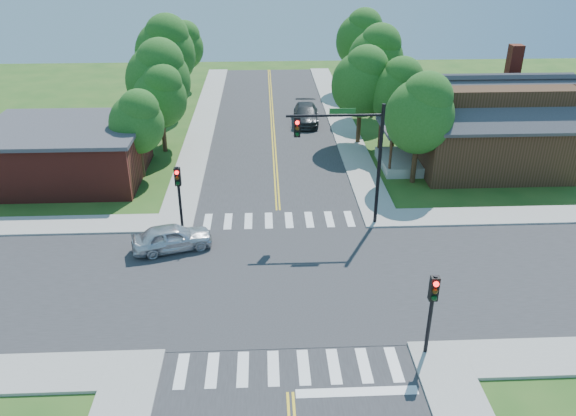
{
  "coord_description": "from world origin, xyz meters",
  "views": [
    {
      "loc": [
        -0.79,
        -23.08,
        15.63
      ],
      "look_at": [
        0.42,
        3.51,
        2.2
      ],
      "focal_mm": 35.0,
      "sensor_mm": 36.0,
      "label": 1
    }
  ],
  "objects_px": {
    "signal_pole_nw": "(178,186)",
    "car_silver": "(172,238)",
    "signal_mast_ne": "(350,146)",
    "signal_pole_se": "(432,301)",
    "house_ne": "(489,121)",
    "car_dgrey": "(306,115)"
  },
  "relations": [
    {
      "from": "house_ne",
      "to": "signal_pole_se",
      "type": "bearing_deg",
      "value": -115.58
    },
    {
      "from": "signal_mast_ne",
      "to": "signal_pole_nw",
      "type": "xyz_separation_m",
      "value": [
        -9.51,
        -0.01,
        -2.19
      ]
    },
    {
      "from": "signal_pole_se",
      "to": "car_dgrey",
      "type": "relative_size",
      "value": 0.7
    },
    {
      "from": "signal_mast_ne",
      "to": "house_ne",
      "type": "height_order",
      "value": "signal_mast_ne"
    },
    {
      "from": "signal_pole_nw",
      "to": "signal_mast_ne",
      "type": "bearing_deg",
      "value": 0.07
    },
    {
      "from": "signal_pole_nw",
      "to": "house_ne",
      "type": "bearing_deg",
      "value": 22.69
    },
    {
      "from": "house_ne",
      "to": "car_dgrey",
      "type": "height_order",
      "value": "house_ne"
    },
    {
      "from": "car_dgrey",
      "to": "house_ne",
      "type": "bearing_deg",
      "value": -36.78
    },
    {
      "from": "signal_mast_ne",
      "to": "signal_pole_se",
      "type": "height_order",
      "value": "signal_mast_ne"
    },
    {
      "from": "signal_pole_se",
      "to": "signal_pole_nw",
      "type": "height_order",
      "value": "same"
    },
    {
      "from": "signal_pole_nw",
      "to": "house_ne",
      "type": "height_order",
      "value": "house_ne"
    },
    {
      "from": "signal_pole_nw",
      "to": "car_silver",
      "type": "xyz_separation_m",
      "value": [
        -0.2,
        -2.41,
        -1.94
      ]
    },
    {
      "from": "signal_mast_ne",
      "to": "signal_pole_se",
      "type": "relative_size",
      "value": 1.89
    },
    {
      "from": "car_silver",
      "to": "car_dgrey",
      "type": "relative_size",
      "value": 0.83
    },
    {
      "from": "signal_pole_nw",
      "to": "car_silver",
      "type": "bearing_deg",
      "value": -94.77
    },
    {
      "from": "signal_pole_se",
      "to": "signal_pole_nw",
      "type": "relative_size",
      "value": 1.0
    },
    {
      "from": "signal_pole_se",
      "to": "signal_pole_nw",
      "type": "distance_m",
      "value": 15.84
    },
    {
      "from": "house_ne",
      "to": "car_silver",
      "type": "bearing_deg",
      "value": -152.11
    },
    {
      "from": "signal_mast_ne",
      "to": "signal_pole_nw",
      "type": "relative_size",
      "value": 1.89
    },
    {
      "from": "car_silver",
      "to": "signal_pole_nw",
      "type": "bearing_deg",
      "value": -20.85
    },
    {
      "from": "signal_pole_se",
      "to": "house_ne",
      "type": "height_order",
      "value": "house_ne"
    },
    {
      "from": "signal_pole_nw",
      "to": "signal_pole_se",
      "type": "bearing_deg",
      "value": -45.0
    }
  ]
}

